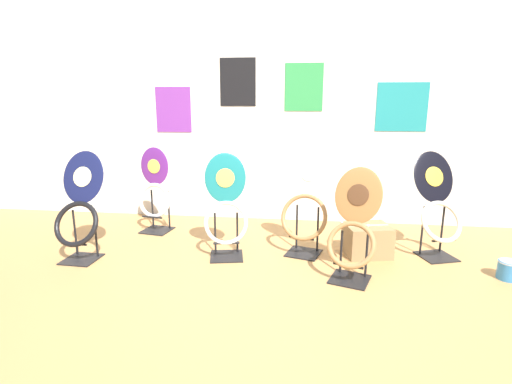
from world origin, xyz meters
TOP-DOWN VIEW (x-y plane):
  - ground_plane at (0.00, 0.00)m, footprint 14.00×14.00m
  - wall_back at (-0.00, 2.18)m, footprint 8.00×0.07m
  - toilet_seat_display_navy_moon at (-1.69, 0.81)m, footprint 0.40×0.39m
  - toilet_seat_display_purple_note at (-1.33, 1.58)m, footprint 0.38×0.32m
  - toilet_seat_display_white_plain at (0.20, 1.17)m, footprint 0.46×0.40m
  - toilet_seat_display_teal_sax at (-0.47, 1.00)m, footprint 0.40×0.33m
  - toilet_seat_display_woodgrain at (0.57, 0.70)m, footprint 0.46×0.45m
  - toilet_seat_display_jazz_black at (1.34, 1.26)m, footprint 0.48×0.48m
  - paint_can at (1.76, 0.83)m, footprint 0.16×0.16m
  - storage_box at (0.75, 1.19)m, footprint 0.43×0.38m

SIDE VIEW (x-z plane):
  - ground_plane at x=0.00m, z-range 0.00..0.00m
  - paint_can at x=1.76m, z-range 0.00..0.15m
  - storage_box at x=0.75m, z-range 0.00..0.27m
  - toilet_seat_display_woodgrain at x=0.57m, z-range -0.04..0.81m
  - toilet_seat_display_purple_note at x=-1.33m, z-range -0.03..0.85m
  - toilet_seat_display_jazz_black at x=1.34m, z-range -0.03..0.88m
  - toilet_seat_display_teal_sax at x=-0.47m, z-range -0.02..0.89m
  - toilet_seat_display_white_plain at x=0.20m, z-range -0.02..0.89m
  - toilet_seat_display_navy_moon at x=-1.69m, z-range -0.02..0.89m
  - wall_back at x=0.00m, z-range 0.00..2.60m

